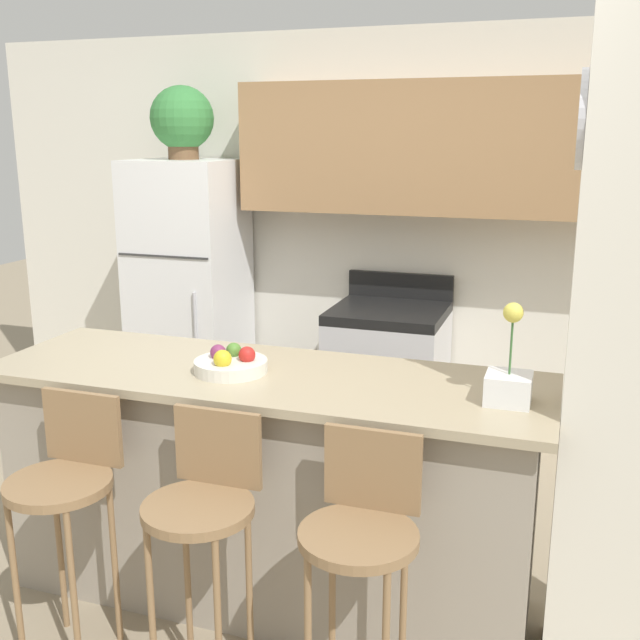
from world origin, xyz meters
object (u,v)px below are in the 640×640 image
orchid_vase (509,380)px  refrigerator (190,297)px  bar_stool_mid (204,510)px  stove_range (387,379)px  bar_stool_right (362,538)px  potted_plant_on_fridge (182,120)px  fruit_bowl (231,364)px  trash_bin (255,417)px  bar_stool_left (66,486)px

orchid_vase → refrigerator: bearing=142.2°
bar_stool_mid → stove_range: bearing=87.0°
bar_stool_right → stove_range: bearing=101.5°
potted_plant_on_fridge → fruit_bowl: 2.23m
potted_plant_on_fridge → trash_bin: size_ratio=1.18×
potted_plant_on_fridge → bar_stool_left: bearing=-73.2°
orchid_vase → fruit_bowl: (-1.08, 0.00, -0.05)m
refrigerator → potted_plant_on_fridge: size_ratio=3.94×
bar_stool_left → bar_stool_mid: same height
bar_stool_left → bar_stool_mid: 0.56m
stove_range → trash_bin: bearing=-165.0°
fruit_bowl → potted_plant_on_fridge: bearing=123.1°
bar_stool_mid → trash_bin: (-0.68, 1.98, -0.49)m
stove_range → potted_plant_on_fridge: size_ratio=2.39×
bar_stool_left → potted_plant_on_fridge: 2.65m
bar_stool_mid → bar_stool_right: size_ratio=1.00×
bar_stool_mid → orchid_vase: (0.95, 0.51, 0.41)m
bar_stool_right → fruit_bowl: size_ratio=3.40×
bar_stool_left → bar_stool_right: bearing=0.0°
stove_range → orchid_vase: (0.84, -1.69, 0.63)m
stove_range → trash_bin: (-0.80, -0.21, -0.27)m
bar_stool_left → trash_bin: 2.04m
bar_stool_mid → fruit_bowl: size_ratio=3.40×
potted_plant_on_fridge → trash_bin: (0.54, -0.21, -1.82)m
stove_range → trash_bin: 0.87m
bar_stool_left → potted_plant_on_fridge: (-0.66, 2.19, 1.33)m
refrigerator → trash_bin: 0.91m
bar_stool_left → fruit_bowl: size_ratio=3.40×
trash_bin → bar_stool_mid: bearing=-71.0°
refrigerator → stove_range: 1.41m
bar_stool_mid → bar_stool_left: bearing=180.0°
stove_range → fruit_bowl: fruit_bowl is taller
bar_stool_mid → trash_bin: bar_stool_mid is taller
bar_stool_right → potted_plant_on_fridge: 3.13m
refrigerator → stove_range: refrigerator is taller
refrigerator → bar_stool_mid: size_ratio=1.77×
fruit_bowl → bar_stool_mid: bearing=-75.9°
stove_range → orchid_vase: bearing=-63.6°
refrigerator → bar_stool_right: bearing=-50.8°
orchid_vase → trash_bin: orchid_vase is taller
fruit_bowl → trash_bin: fruit_bowl is taller
stove_range → bar_stool_left: (-0.68, -2.19, 0.21)m
potted_plant_on_fridge → orchid_vase: size_ratio=1.23×
bar_stool_mid → trash_bin: bearing=109.0°
bar_stool_left → fruit_bowl: fruit_bowl is taller
orchid_vase → bar_stool_left: bearing=-161.5°
refrigerator → stove_range: bearing=0.1°
stove_range → bar_stool_mid: bearing=-93.0°
stove_range → orchid_vase: orchid_vase is taller
bar_stool_left → fruit_bowl: bearing=49.5°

